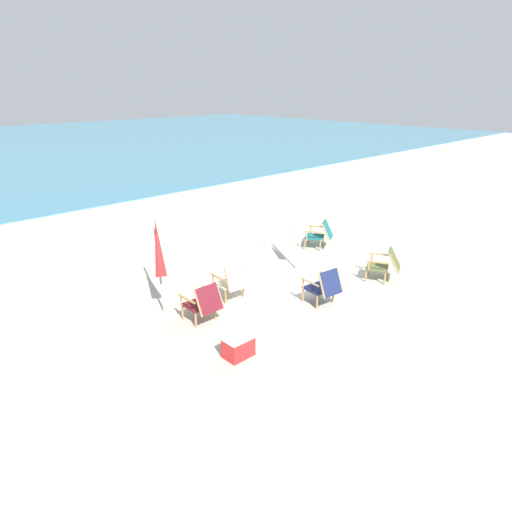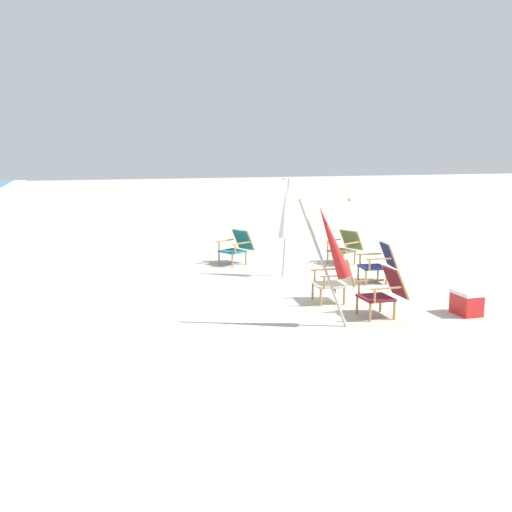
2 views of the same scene
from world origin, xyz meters
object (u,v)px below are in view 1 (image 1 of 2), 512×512
(beach_chair_far_center, at_px, (232,281))
(beach_chair_mid_center, at_px, (385,264))
(beach_chair_back_right, at_px, (203,302))
(umbrella_furled_white, at_px, (301,215))
(umbrella_furled_red, at_px, (158,248))
(beach_chair_back_left, at_px, (320,234))
(beach_chair_front_right, at_px, (324,286))
(cooler_box, at_px, (238,346))

(beach_chair_far_center, relative_size, beach_chair_mid_center, 0.88)
(beach_chair_back_right, xyz_separation_m, umbrella_furled_white, (3.41, 0.55, 0.96))
(beach_chair_mid_center, distance_m, umbrella_furled_red, 5.20)
(beach_chair_far_center, height_order, beach_chair_mid_center, beach_chair_far_center)
(beach_chair_far_center, distance_m, beach_chair_back_left, 4.00)
(beach_chair_mid_center, distance_m, beach_chair_front_right, 2.03)
(umbrella_furled_white, bearing_deg, umbrella_furled_red, 171.79)
(beach_chair_back_left, xyz_separation_m, cooler_box, (-5.29, -2.54, -0.22))
(beach_chair_far_center, bearing_deg, cooler_box, -128.22)
(beach_chair_back_left, bearing_deg, umbrella_furled_white, -158.08)
(beach_chair_front_right, bearing_deg, umbrella_furled_red, 139.04)
(beach_chair_back_left, xyz_separation_m, beach_chair_back_right, (-4.99, -1.18, 0.00))
(umbrella_furled_white, bearing_deg, cooler_box, -152.89)
(beach_chair_mid_center, distance_m, beach_chair_back_right, 4.48)
(beach_chair_mid_center, bearing_deg, beach_chair_far_center, 152.38)
(beach_chair_mid_center, xyz_separation_m, umbrella_furled_red, (-4.54, 2.37, 0.88))
(beach_chair_far_center, distance_m, beach_chair_front_right, 1.92)
(beach_chair_front_right, xyz_separation_m, beach_chair_back_right, (-2.27, 1.11, -0.00))
(beach_chair_far_center, relative_size, umbrella_furled_red, 0.41)
(beach_chair_mid_center, xyz_separation_m, beach_chair_back_right, (-4.29, 1.30, 0.00))
(umbrella_furled_white, bearing_deg, beach_chair_back_left, 21.92)
(umbrella_furled_red, bearing_deg, beach_chair_far_center, -27.50)
(beach_chair_mid_center, bearing_deg, umbrella_furled_red, 152.42)
(beach_chair_mid_center, relative_size, umbrella_furled_red, 0.46)
(beach_chair_back_left, relative_size, beach_chair_back_right, 1.14)
(beach_chair_mid_center, relative_size, beach_chair_front_right, 1.15)
(umbrella_furled_red, bearing_deg, beach_chair_back_right, -76.85)
(beach_chair_back_left, relative_size, cooler_box, 1.87)
(beach_chair_far_center, xyz_separation_m, beach_chair_front_right, (1.20, -1.50, -0.00))
(beach_chair_far_center, bearing_deg, beach_chair_front_right, -51.31)
(beach_chair_back_left, height_order, cooler_box, beach_chair_back_left)
(beach_chair_far_center, xyz_separation_m, beach_chair_back_right, (-1.07, -0.39, -0.01))
(beach_chair_mid_center, xyz_separation_m, cooler_box, (-4.60, -0.05, -0.22))
(beach_chair_mid_center, xyz_separation_m, beach_chair_front_right, (-2.02, 0.19, 0.01))
(beach_chair_mid_center, height_order, cooler_box, beach_chair_mid_center)
(beach_chair_far_center, relative_size, umbrella_furled_white, 0.39)
(beach_chair_front_right, height_order, umbrella_furled_white, umbrella_furled_white)
(beach_chair_mid_center, relative_size, beach_chair_back_left, 1.01)
(umbrella_furled_red, bearing_deg, beach_chair_front_right, -40.96)
(beach_chair_back_right, bearing_deg, beach_chair_back_left, 13.33)
(beach_chair_far_center, xyz_separation_m, beach_chair_mid_center, (3.23, -1.69, -0.01))
(umbrella_furled_white, height_order, cooler_box, umbrella_furled_white)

